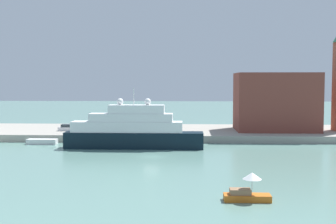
# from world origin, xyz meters

# --- Properties ---
(ground) EXTENTS (400.00, 400.00, 0.00)m
(ground) POSITION_xyz_m (0.00, 0.00, 0.00)
(ground) COLOR slate
(quay_dock) EXTENTS (110.00, 23.79, 1.46)m
(quay_dock) POSITION_xyz_m (0.00, 27.89, 0.73)
(quay_dock) COLOR gray
(quay_dock) RESTS_ON ground
(large_yacht) EXTENTS (25.26, 3.80, 11.04)m
(large_yacht) POSITION_xyz_m (-4.30, 9.20, 3.17)
(large_yacht) COLOR black
(large_yacht) RESTS_ON ground
(small_motorboat) EXTENTS (4.78, 1.94, 2.95)m
(small_motorboat) POSITION_xyz_m (11.91, -25.73, 1.06)
(small_motorboat) COLOR #C66019
(small_motorboat) RESTS_ON ground
(work_barge) EXTENTS (5.80, 1.85, 1.00)m
(work_barge) POSITION_xyz_m (-22.50, 13.54, 0.50)
(work_barge) COLOR silver
(work_barge) RESTS_ON ground
(harbor_building) EXTENTS (17.36, 11.88, 12.61)m
(harbor_building) POSITION_xyz_m (25.13, 26.75, 7.77)
(harbor_building) COLOR brown
(harbor_building) RESTS_ON quay_dock
(parked_car) EXTENTS (4.18, 1.76, 1.41)m
(parked_car) POSITION_xyz_m (-20.24, 24.09, 2.07)
(parked_car) COLOR silver
(parked_car) RESTS_ON quay_dock
(person_figure) EXTENTS (0.36, 0.36, 1.78)m
(person_figure) POSITION_xyz_m (-16.05, 25.60, 2.29)
(person_figure) COLOR maroon
(person_figure) RESTS_ON quay_dock
(mooring_bollard) EXTENTS (0.44, 0.44, 0.76)m
(mooring_bollard) POSITION_xyz_m (6.83, 17.68, 1.84)
(mooring_bollard) COLOR black
(mooring_bollard) RESTS_ON quay_dock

